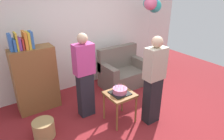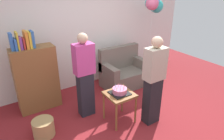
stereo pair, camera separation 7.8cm
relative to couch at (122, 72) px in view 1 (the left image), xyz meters
name	(u,v)px [view 1 (the left image)]	position (x,y,z in m)	size (l,w,h in m)	color
ground_plane	(137,123)	(-0.70, -1.40, -0.34)	(8.00, 8.00, 0.00)	maroon
wall_back	(83,31)	(-0.70, 0.65, 1.01)	(6.00, 0.10, 2.70)	silver
couch	(122,72)	(0.00, 0.00, 0.00)	(1.10, 0.70, 0.96)	#6B6056
bookshelf	(35,78)	(-2.04, 0.14, 0.35)	(0.80, 0.36, 1.62)	brown
side_table	(120,98)	(-0.92, -1.13, 0.16)	(0.48, 0.48, 0.58)	brown
birthday_cake	(120,91)	(-0.92, -1.13, 0.29)	(0.32, 0.32, 0.17)	black
person_blowing_candles	(85,76)	(-1.33, -0.60, 0.49)	(0.36, 0.22, 1.63)	#23232D
person_holding_cake	(154,81)	(-0.44, -1.46, 0.49)	(0.36, 0.22, 1.63)	black
wicker_basket	(44,129)	(-2.22, -0.76, -0.19)	(0.36, 0.36, 0.30)	#A88451
handbag	(154,86)	(0.47, -0.67, -0.24)	(0.28, 0.14, 0.20)	#473328
balloon_bunch	(152,4)	(0.76, -0.08, 1.60)	(0.50, 0.44, 2.15)	silver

